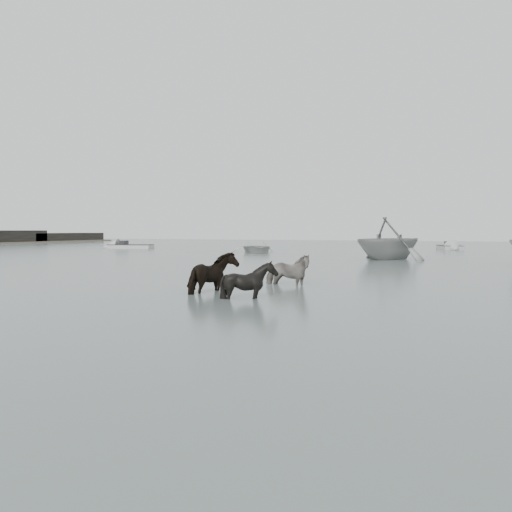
% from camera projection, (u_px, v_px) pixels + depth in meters
% --- Properties ---
extents(ground, '(140.00, 140.00, 0.00)m').
position_uv_depth(ground, '(293.00, 292.00, 14.20)').
color(ground, '#4B5953').
rests_on(ground, ground).
extents(pony_pinto, '(1.60, 0.76, 1.34)m').
position_uv_depth(pony_pinto, '(287.00, 264.00, 15.92)').
color(pony_pinto, black).
rests_on(pony_pinto, ground).
extents(pony_dark, '(1.53, 1.69, 1.45)m').
position_uv_depth(pony_dark, '(214.00, 267.00, 14.10)').
color(pony_dark, black).
rests_on(pony_dark, ground).
extents(pony_black, '(1.42, 1.33, 1.30)m').
position_uv_depth(pony_black, '(249.00, 273.00, 12.78)').
color(pony_black, black).
rests_on(pony_black, ground).
extents(rowboat_lead, '(5.13, 5.56, 0.94)m').
position_uv_depth(rowboat_lead, '(256.00, 246.00, 39.15)').
color(rowboat_lead, silver).
rests_on(rowboat_lead, ground).
extents(rowboat_trail, '(6.52, 6.65, 2.66)m').
position_uv_depth(rowboat_trail, '(389.00, 237.00, 29.69)').
color(rowboat_trail, '#959895').
rests_on(rowboat_trail, ground).
extents(skiff_outer, '(5.93, 2.86, 0.75)m').
position_uv_depth(skiff_outer, '(131.00, 244.00, 47.48)').
color(skiff_outer, silver).
rests_on(skiff_outer, ground).
extents(skiff_mid, '(2.69, 5.03, 0.75)m').
position_uv_depth(skiff_mid, '(450.00, 245.00, 44.91)').
color(skiff_mid, '#B0B2AF').
rests_on(skiff_mid, ground).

